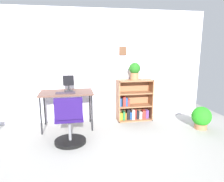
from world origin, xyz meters
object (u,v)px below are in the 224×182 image
keyboard (66,93)px  bookshelf_low (133,102)px  office_chair (70,124)px  potted_plant_on_shelf (135,70)px  monitor (68,84)px  desk (67,95)px  potted_plant_floor (201,117)px

keyboard → bookshelf_low: 1.50m
keyboard → office_chair: 0.74m
bookshelf_low → potted_plant_on_shelf: size_ratio=2.45×
monitor → bookshelf_low: (1.36, 0.15, -0.48)m
monitor → office_chair: bearing=-89.6°
desk → office_chair: size_ratio=1.21×
potted_plant_on_shelf → desk: bearing=-173.0°
keyboard → bookshelf_low: bookshelf_low is taller
desk → bookshelf_low: bearing=9.1°
monitor → keyboard: bearing=-106.2°
potted_plant_on_shelf → potted_plant_floor: size_ratio=0.83×
keyboard → potted_plant_floor: size_ratio=0.81×
monitor → keyboard: size_ratio=0.87×
monitor → potted_plant_floor: bearing=-13.8°
desk → monitor: (0.04, 0.07, 0.21)m
keyboard → office_chair: office_chair is taller
monitor → office_chair: (0.01, -0.83, -0.52)m
desk → office_chair: 0.82m
monitor → potted_plant_on_shelf: 1.38m
office_chair → bookshelf_low: bookshelf_low is taller
monitor → potted_plant_on_shelf: bearing=4.3°
bookshelf_low → potted_plant_on_shelf: bearing=-90.9°
monitor → potted_plant_floor: monitor is taller
potted_plant_floor → bookshelf_low: bearing=146.1°
potted_plant_on_shelf → potted_plant_floor: bearing=-32.0°
office_chair → potted_plant_floor: (2.51, 0.21, -0.13)m
desk → monitor: monitor is taller
keyboard → office_chair: (0.06, -0.63, -0.38)m
office_chair → potted_plant_floor: 2.52m
office_chair → keyboard: bearing=95.7°
monitor → potted_plant_on_shelf: size_ratio=0.85×
office_chair → potted_plant_on_shelf: size_ratio=2.29×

